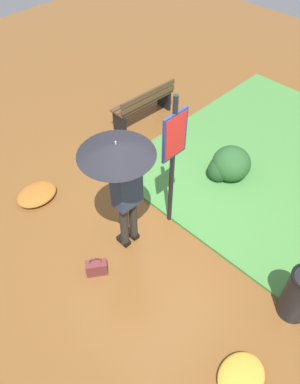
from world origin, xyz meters
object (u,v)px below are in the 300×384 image
Objects in this scene: person_with_umbrella at (121,169)px; trash_bin at (300,294)px; handbag at (96,268)px; park_bench at (144,104)px; info_sign_post at (174,150)px.

person_with_umbrella is 2.45× the size of trash_bin.
handbag is 0.44× the size of trash_bin.
trash_bin reaches higher than handbag.
person_with_umbrella is 1.46× the size of park_bench.
info_sign_post is (-0.83, 0.13, -0.11)m from person_with_umbrella.
park_bench is 4.73m from trash_bin.
handbag is at bearing -2.08° from info_sign_post.
person_with_umbrella is at bearing -9.07° from info_sign_post.
info_sign_post is 2.46m from trash_bin.
park_bench is (-3.07, -2.16, 0.28)m from handbag.
person_with_umbrella is at bearing -71.05° from trash_bin.
person_with_umbrella is at bearing 40.62° from park_bench.
info_sign_post is at bearing 177.92° from handbag.
trash_bin reaches higher than park_bench.
trash_bin is at bearing 108.95° from person_with_umbrella.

